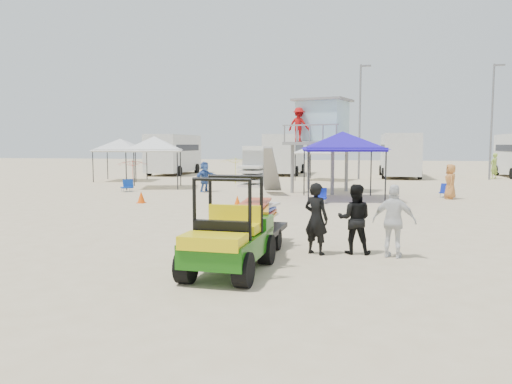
% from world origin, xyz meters
% --- Properties ---
extents(ground, '(140.00, 140.00, 0.00)m').
position_xyz_m(ground, '(0.00, 0.00, 0.00)').
color(ground, beige).
rests_on(ground, ground).
extents(utility_cart, '(1.34, 2.48, 1.84)m').
position_xyz_m(utility_cart, '(0.55, 0.07, 0.86)').
color(utility_cart, '#15530D').
rests_on(utility_cart, ground).
extents(surf_trailer, '(1.37, 2.40, 2.16)m').
position_xyz_m(surf_trailer, '(0.55, 2.40, 0.88)').
color(surf_trailer, black).
rests_on(surf_trailer, ground).
extents(man_left, '(0.71, 0.62, 1.63)m').
position_xyz_m(man_left, '(2.07, 2.10, 0.81)').
color(man_left, black).
rests_on(man_left, ground).
extents(man_mid, '(0.78, 0.61, 1.58)m').
position_xyz_m(man_mid, '(2.92, 2.35, 0.79)').
color(man_mid, black).
rests_on(man_mid, ground).
extents(man_right, '(1.01, 0.61, 1.61)m').
position_xyz_m(man_right, '(3.77, 2.10, 0.81)').
color(man_right, silver).
rests_on(man_right, ground).
extents(lifeguard_tower, '(3.66, 3.66, 4.69)m').
position_xyz_m(lifeguard_tower, '(0.93, 17.04, 3.50)').
color(lifeguard_tower, gray).
rests_on(lifeguard_tower, ground).
extents(canopy_blue, '(3.88, 3.88, 3.45)m').
position_xyz_m(canopy_blue, '(2.25, 13.73, 2.90)').
color(canopy_blue, black).
rests_on(canopy_blue, ground).
extents(canopy_white_a, '(3.62, 3.62, 3.33)m').
position_xyz_m(canopy_white_a, '(-8.40, 17.59, 2.78)').
color(canopy_white_a, black).
rests_on(canopy_white_a, ground).
extents(canopy_white_b, '(3.42, 3.42, 3.26)m').
position_xyz_m(canopy_white_b, '(-12.86, 22.30, 2.71)').
color(canopy_white_b, black).
rests_on(canopy_white_b, ground).
extents(canopy_white_c, '(3.61, 3.61, 3.09)m').
position_xyz_m(canopy_white_c, '(0.45, 25.66, 2.54)').
color(canopy_white_c, black).
rests_on(canopy_white_c, ground).
extents(umbrella_a, '(2.24, 2.26, 1.62)m').
position_xyz_m(umbrella_a, '(-9.58, 17.15, 0.81)').
color(umbrella_a, red).
rests_on(umbrella_a, ground).
extents(umbrella_b, '(2.11, 2.14, 1.67)m').
position_xyz_m(umbrella_b, '(-4.65, 21.55, 0.84)').
color(umbrella_b, yellow).
rests_on(umbrella_b, ground).
extents(cone_near, '(0.34, 0.34, 0.50)m').
position_xyz_m(cone_near, '(-6.01, 10.50, 0.25)').
color(cone_near, '#FF5308').
rests_on(cone_near, ground).
extents(cone_far, '(0.34, 0.34, 0.50)m').
position_xyz_m(cone_far, '(-1.60, 9.63, 0.25)').
color(cone_far, '#FF5508').
rests_on(cone_far, ground).
extents(beach_chair_a, '(0.74, 0.85, 0.64)m').
position_xyz_m(beach_chair_a, '(-8.93, 15.21, 0.31)').
color(beach_chair_a, '#0E399D').
rests_on(beach_chair_a, ground).
extents(beach_chair_b, '(0.57, 0.61, 0.64)m').
position_xyz_m(beach_chair_b, '(1.41, 12.02, 0.31)').
color(beach_chair_b, '#1024B2').
rests_on(beach_chair_b, ground).
extents(beach_chair_c, '(0.73, 0.83, 0.64)m').
position_xyz_m(beach_chair_c, '(7.05, 15.58, 0.31)').
color(beach_chair_c, '#0E229E').
rests_on(beach_chair_c, ground).
extents(rv_far_left, '(2.64, 6.80, 3.25)m').
position_xyz_m(rv_far_left, '(-12.00, 29.99, 1.80)').
color(rv_far_left, silver).
rests_on(rv_far_left, ground).
extents(rv_mid_left, '(2.65, 6.50, 3.25)m').
position_xyz_m(rv_mid_left, '(-3.00, 31.49, 1.80)').
color(rv_mid_left, silver).
rests_on(rv_mid_left, ground).
extents(rv_mid_right, '(2.64, 7.00, 3.25)m').
position_xyz_m(rv_mid_right, '(6.00, 29.99, 1.80)').
color(rv_mid_right, silver).
rests_on(rv_mid_right, ground).
extents(light_pole_left, '(0.14, 0.14, 8.00)m').
position_xyz_m(light_pole_left, '(3.00, 27.00, 4.00)').
color(light_pole_left, slate).
rests_on(light_pole_left, ground).
extents(light_pole_right, '(0.14, 0.14, 8.00)m').
position_xyz_m(light_pole_right, '(12.00, 28.50, 4.00)').
color(light_pole_right, slate).
rests_on(light_pole_right, ground).
extents(distant_beachgoers, '(18.38, 15.68, 1.85)m').
position_xyz_m(distant_beachgoers, '(0.71, 20.35, 0.83)').
color(distant_beachgoers, '#3658A3').
rests_on(distant_beachgoers, ground).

